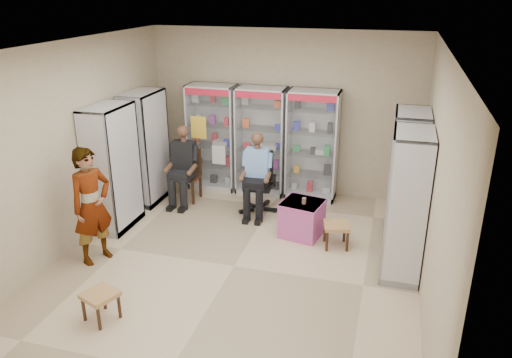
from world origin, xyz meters
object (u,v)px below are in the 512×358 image
(cabinet_back_right, at_px, (312,146))
(wooden_chair, at_px, (187,176))
(cabinet_right_near, at_px, (406,205))
(woven_stool_b, at_px, (101,306))
(cabinet_back_left, at_px, (213,137))
(cabinet_left_near, at_px, (113,168))
(cabinet_back_mid, at_px, (261,141))
(pink_trunk, at_px, (302,219))
(office_chair, at_px, (258,183))
(cabinet_left_far, at_px, (145,148))
(woven_stool_a, at_px, (336,235))
(cabinet_right_far, at_px, (406,176))
(seated_shopkeeper, at_px, (258,176))
(standing_man, at_px, (92,206))

(cabinet_back_right, distance_m, wooden_chair, 2.33)
(cabinet_right_near, distance_m, woven_stool_b, 4.02)
(cabinet_back_left, bearing_deg, woven_stool_b, -87.71)
(woven_stool_b, bearing_deg, cabinet_left_near, 116.04)
(cabinet_back_mid, relative_size, cabinet_back_right, 1.00)
(cabinet_right_near, relative_size, pink_trunk, 3.40)
(office_chair, bearing_deg, cabinet_left_far, 178.65)
(cabinet_back_right, relative_size, pink_trunk, 3.40)
(wooden_chair, bearing_deg, cabinet_left_far, -163.61)
(wooden_chair, xyz_separation_m, woven_stool_a, (2.85, -1.03, -0.28))
(cabinet_back_right, xyz_separation_m, pink_trunk, (0.13, -1.54, -0.72))
(cabinet_left_far, bearing_deg, cabinet_back_mid, 116.32)
(office_chair, xyz_separation_m, woven_stool_b, (-0.96, -3.43, -0.35))
(cabinet_right_far, bearing_deg, office_chair, 83.43)
(seated_shopkeeper, bearing_deg, wooden_chair, 169.37)
(office_chair, xyz_separation_m, seated_shopkeeper, (0.00, -0.05, 0.14))
(cabinet_back_right, relative_size, standing_man, 1.19)
(office_chair, bearing_deg, cabinet_back_mid, 98.67)
(office_chair, bearing_deg, cabinet_left_near, -153.78)
(cabinet_back_right, xyz_separation_m, cabinet_right_near, (1.63, -2.23, 0.00))
(office_chair, xyz_separation_m, standing_man, (-1.78, -2.22, 0.31))
(seated_shopkeeper, bearing_deg, woven_stool_a, -33.82)
(cabinet_right_near, distance_m, woven_stool_a, 1.32)
(cabinet_right_near, distance_m, pink_trunk, 1.80)
(seated_shopkeeper, distance_m, standing_man, 2.81)
(pink_trunk, bearing_deg, standing_man, -150.30)
(cabinet_back_mid, xyz_separation_m, cabinet_back_right, (0.95, 0.00, 0.00))
(cabinet_back_mid, height_order, cabinet_right_far, same)
(cabinet_back_left, height_order, cabinet_left_far, same)
(wooden_chair, bearing_deg, office_chair, -5.12)
(wooden_chair, distance_m, office_chair, 1.39)
(cabinet_back_mid, height_order, standing_man, cabinet_back_mid)
(cabinet_back_left, bearing_deg, cabinet_back_right, 0.00)
(office_chair, distance_m, standing_man, 2.86)
(cabinet_back_right, height_order, cabinet_left_far, same)
(cabinet_left_far, relative_size, cabinet_left_near, 1.00)
(cabinet_right_near, xyz_separation_m, woven_stool_b, (-3.36, -2.05, -0.82))
(cabinet_right_far, bearing_deg, standing_man, 114.93)
(cabinet_back_mid, xyz_separation_m, cabinet_left_near, (-1.88, -2.03, 0.00))
(woven_stool_b, bearing_deg, cabinet_back_right, 68.03)
(cabinet_left_far, distance_m, office_chair, 2.12)
(woven_stool_b, bearing_deg, woven_stool_a, 46.11)
(cabinet_back_right, xyz_separation_m, wooden_chair, (-2.15, -0.73, -0.53))
(cabinet_left_near, distance_m, woven_stool_b, 2.64)
(pink_trunk, height_order, woven_stool_a, pink_trunk)
(cabinet_back_mid, height_order, woven_stool_b, cabinet_back_mid)
(cabinet_left_near, bearing_deg, standing_man, 15.03)
(cabinet_back_left, relative_size, woven_stool_a, 5.35)
(office_chair, xyz_separation_m, woven_stool_a, (1.46, -0.91, -0.34))
(wooden_chair, bearing_deg, cabinet_back_mid, 31.31)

